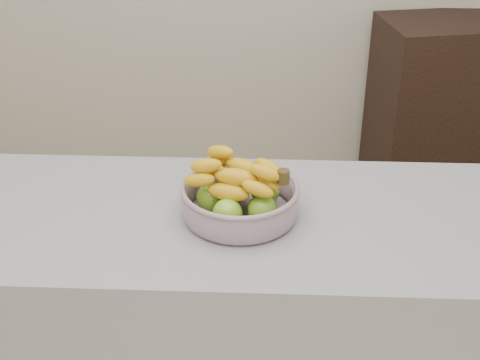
{
  "coord_description": "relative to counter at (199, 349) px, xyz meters",
  "views": [
    {
      "loc": [
        0.18,
        -1.22,
        1.79
      ],
      "look_at": [
        0.12,
        0.17,
        1.0
      ],
      "focal_mm": 50.0,
      "sensor_mm": 36.0,
      "label": 1
    }
  ],
  "objects": [
    {
      "name": "fruit_bowl",
      "position": [
        0.11,
        0.0,
        0.5
      ],
      "size": [
        0.29,
        0.29,
        0.15
      ],
      "rotation": [
        0.0,
        0.0,
        -0.38
      ],
      "color": "#A9BBCA",
      "rests_on": "counter"
    },
    {
      "name": "counter",
      "position": [
        0.0,
        0.0,
        0.0
      ],
      "size": [
        2.0,
        0.6,
        0.9
      ],
      "primitive_type": "cube",
      "color": "#97969D",
      "rests_on": "ground"
    },
    {
      "name": "cabinet",
      "position": [
        0.96,
        1.61,
        0.02
      ],
      "size": [
        0.59,
        0.51,
        0.93
      ],
      "primitive_type": "cube",
      "rotation": [
        0.0,
        0.0,
        0.2
      ],
      "color": "black",
      "rests_on": "ground"
    }
  ]
}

